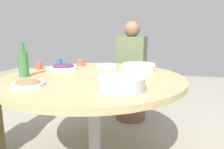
# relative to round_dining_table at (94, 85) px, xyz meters

# --- Properties ---
(round_dining_table) EXTENTS (1.40, 1.40, 0.76)m
(round_dining_table) POSITION_rel_round_dining_table_xyz_m (0.00, 0.00, 0.00)
(round_dining_table) COLOR #99999E
(round_dining_table) RESTS_ON ground
(rice_bowl) EXTENTS (0.28, 0.28, 0.09)m
(rice_bowl) POSITION_rel_round_dining_table_xyz_m (0.32, 0.29, 0.11)
(rice_bowl) COLOR #B2B5BA
(rice_bowl) RESTS_ON round_dining_table
(soup_bowl) EXTENTS (0.28, 0.30, 0.07)m
(soup_bowl) POSITION_rel_round_dining_table_xyz_m (-0.31, 0.31, 0.10)
(soup_bowl) COLOR white
(soup_bowl) RESTS_ON round_dining_table
(dish_tofu_braise) EXTENTS (0.20, 0.20, 0.04)m
(dish_tofu_braise) POSITION_rel_round_dining_table_xyz_m (0.39, -0.30, 0.09)
(dish_tofu_braise) COLOR silver
(dish_tofu_braise) RESTS_ON round_dining_table
(dish_noodles) EXTENTS (0.20, 0.20, 0.04)m
(dish_noodles) POSITION_rel_round_dining_table_xyz_m (-0.44, -0.02, 0.09)
(dish_noodles) COLOR silver
(dish_noodles) RESTS_ON round_dining_table
(dish_eggplant) EXTENTS (0.25, 0.25, 0.05)m
(dish_eggplant) POSITION_rel_round_dining_table_xyz_m (-0.20, -0.37, 0.09)
(dish_eggplant) COLOR white
(dish_eggplant) RESTS_ON round_dining_table
(green_bottle) EXTENTS (0.07, 0.07, 0.26)m
(green_bottle) POSITION_rel_round_dining_table_xyz_m (0.16, -0.50, 0.18)
(green_bottle) COLOR #3A763E
(green_bottle) RESTS_ON round_dining_table
(tea_cup_near) EXTENTS (0.06, 0.06, 0.06)m
(tea_cup_near) POSITION_rel_round_dining_table_xyz_m (-0.16, -0.60, 0.10)
(tea_cup_near) COLOR #D04E3D
(tea_cup_near) RESTS_ON round_dining_table
(tea_cup_far) EXTENTS (0.08, 0.08, 0.07)m
(tea_cup_far) POSITION_rel_round_dining_table_xyz_m (-0.45, -0.31, 0.10)
(tea_cup_far) COLOR #C55443
(tea_cup_far) RESTS_ON round_dining_table
(tea_cup_side) EXTENTS (0.07, 0.07, 0.07)m
(tea_cup_side) POSITION_rel_round_dining_table_xyz_m (-0.38, -0.51, 0.11)
(tea_cup_side) COLOR #36549A
(tea_cup_side) RESTS_ON round_dining_table
(stool_for_diner_right) EXTENTS (0.38, 0.38, 0.46)m
(stool_for_diner_right) POSITION_rel_round_dining_table_xyz_m (-1.00, 0.13, -0.45)
(stool_for_diner_right) COLOR brown
(stool_for_diner_right) RESTS_ON ground
(diner_right) EXTENTS (0.38, 0.36, 0.76)m
(diner_right) POSITION_rel_round_dining_table_xyz_m (-1.00, 0.13, 0.10)
(diner_right) COLOR #2D333D
(diner_right) RESTS_ON stool_for_diner_right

